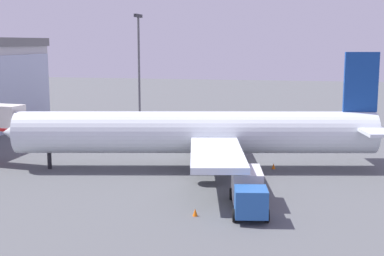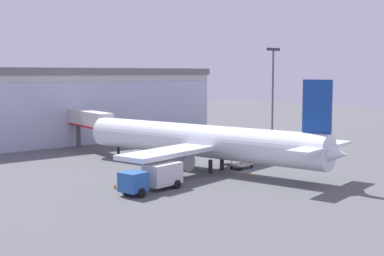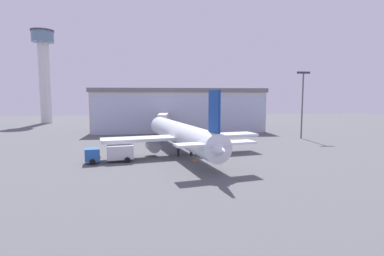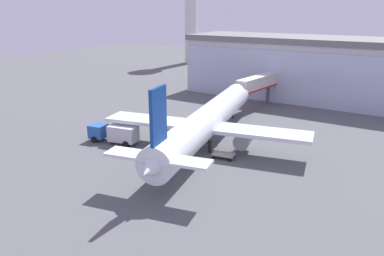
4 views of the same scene
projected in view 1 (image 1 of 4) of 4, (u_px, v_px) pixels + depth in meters
ground at (247, 165)px, 53.38m from camera, size 240.00×240.00×0.00m
apron_light_mast at (139, 56)px, 83.71m from camera, size 3.20×0.40×16.39m
airplane at (201, 133)px, 51.12m from camera, size 28.44×37.71×11.22m
catering_truck at (248, 190)px, 39.05m from camera, size 7.57×3.53×2.65m
baggage_cart at (235, 156)px, 55.05m from camera, size 3.00×1.99×1.50m
safety_cone_nose at (274, 166)px, 51.63m from camera, size 0.36×0.36×0.55m
safety_cone_wingtip at (195, 212)px, 37.64m from camera, size 0.36×0.36×0.55m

